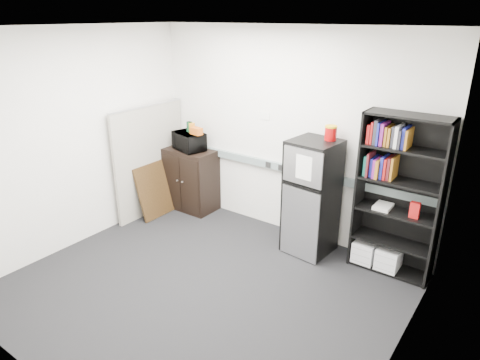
{
  "coord_description": "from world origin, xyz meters",
  "views": [
    {
      "loc": [
        2.64,
        -2.96,
        2.81
      ],
      "look_at": [
        -0.15,
        0.9,
        0.95
      ],
      "focal_mm": 32.0,
      "sensor_mm": 36.0,
      "label": 1
    }
  ],
  "objects_px": {
    "microwave": "(189,141)",
    "refrigerator": "(311,198)",
    "bookshelf": "(397,193)",
    "cubicle_partition": "(150,160)",
    "cabinet": "(191,179)"
  },
  "relations": [
    {
      "from": "microwave",
      "to": "refrigerator",
      "type": "height_order",
      "value": "refrigerator"
    },
    {
      "from": "bookshelf",
      "to": "cubicle_partition",
      "type": "height_order",
      "value": "bookshelf"
    },
    {
      "from": "cubicle_partition",
      "to": "refrigerator",
      "type": "bearing_deg",
      "value": 7.92
    },
    {
      "from": "bookshelf",
      "to": "cabinet",
      "type": "bearing_deg",
      "value": -178.75
    },
    {
      "from": "cubicle_partition",
      "to": "cabinet",
      "type": "distance_m",
      "value": 0.68
    },
    {
      "from": "microwave",
      "to": "bookshelf",
      "type": "bearing_deg",
      "value": 16.82
    },
    {
      "from": "bookshelf",
      "to": "cabinet",
      "type": "relative_size",
      "value": 1.97
    },
    {
      "from": "cabinet",
      "to": "refrigerator",
      "type": "distance_m",
      "value": 2.06
    },
    {
      "from": "bookshelf",
      "to": "microwave",
      "type": "distance_m",
      "value": 3.01
    },
    {
      "from": "microwave",
      "to": "cabinet",
      "type": "bearing_deg",
      "value": 105.26
    },
    {
      "from": "microwave",
      "to": "refrigerator",
      "type": "xyz_separation_m",
      "value": [
        2.04,
        -0.06,
        -0.35
      ]
    },
    {
      "from": "microwave",
      "to": "refrigerator",
      "type": "relative_size",
      "value": 0.33
    },
    {
      "from": "bookshelf",
      "to": "cubicle_partition",
      "type": "bearing_deg",
      "value": -171.87
    },
    {
      "from": "cubicle_partition",
      "to": "microwave",
      "type": "height_order",
      "value": "cubicle_partition"
    },
    {
      "from": "bookshelf",
      "to": "refrigerator",
      "type": "xyz_separation_m",
      "value": [
        -0.96,
        -0.15,
        -0.25
      ]
    }
  ]
}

